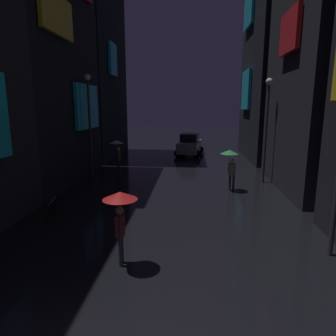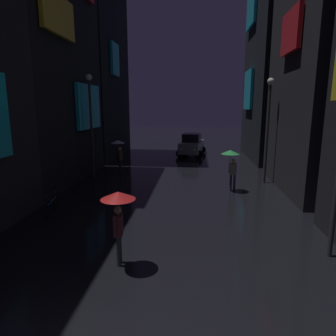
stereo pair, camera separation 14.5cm
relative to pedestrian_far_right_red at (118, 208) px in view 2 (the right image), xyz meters
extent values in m
cube|color=black|center=(-6.62, 9.15, 5.75)|extent=(4.00, 8.66, 14.84)
cube|color=#19D8F2|center=(-4.47, 10.55, 2.56)|extent=(0.20, 3.53, 2.59)
cube|color=yellow|center=(-4.47, 7.16, 6.72)|extent=(0.20, 3.24, 1.80)
cube|color=black|center=(-6.62, 18.08, 10.82)|extent=(4.00, 8.53, 24.98)
cube|color=#19D8F2|center=(-4.47, 16.96, 6.19)|extent=(0.20, 1.93, 2.45)
cube|color=red|center=(6.23, 7.89, 5.95)|extent=(0.20, 2.51, 1.88)
cube|color=black|center=(8.38, 18.24, 6.34)|extent=(4.00, 8.86, 16.02)
cube|color=#19D8F2|center=(6.23, 18.84, 3.91)|extent=(0.20, 3.21, 3.15)
cube|color=#19D8F2|center=(6.23, 19.37, 10.14)|extent=(0.20, 3.55, 2.56)
cylinder|color=#2D2D38|center=(-0.06, 0.21, -1.24)|extent=(0.12, 0.12, 0.85)
cylinder|color=#2D2D38|center=(-0.04, 0.03, -1.24)|extent=(0.12, 0.12, 0.85)
cube|color=#4C1E23|center=(-0.05, 0.12, -0.52)|extent=(0.25, 0.36, 0.60)
sphere|color=#9E7051|center=(-0.05, 0.12, -0.11)|extent=(0.22, 0.22, 0.22)
cylinder|color=#4C1E23|center=(0.02, -0.06, -0.47)|extent=(0.09, 0.09, 0.50)
cylinder|color=slate|center=(0.02, -0.06, -0.13)|extent=(0.02, 0.02, 0.77)
cone|color=red|center=(0.02, -0.06, 0.35)|extent=(0.90, 0.90, 0.20)
cylinder|color=#38332D|center=(-2.83, 11.40, -1.24)|extent=(0.12, 0.12, 0.85)
cylinder|color=#38332D|center=(-2.93, 11.55, -1.24)|extent=(0.12, 0.12, 0.85)
cube|color=brown|center=(-2.88, 11.48, -0.52)|extent=(0.38, 0.40, 0.60)
sphere|color=beige|center=(-2.88, 11.48, -0.11)|extent=(0.22, 0.22, 0.22)
cylinder|color=brown|center=(-3.03, 11.59, -0.47)|extent=(0.09, 0.09, 0.50)
cylinder|color=slate|center=(-3.03, 11.59, -0.13)|extent=(0.02, 0.02, 0.77)
cone|color=silver|center=(-3.03, 11.59, 0.35)|extent=(0.90, 0.90, 0.20)
cylinder|color=#2D2D38|center=(3.97, 7.76, -1.24)|extent=(0.12, 0.12, 0.85)
cylinder|color=#2D2D38|center=(3.79, 7.78, -1.24)|extent=(0.12, 0.12, 0.85)
cube|color=gray|center=(3.88, 7.77, -0.52)|extent=(0.35, 0.24, 0.60)
sphere|color=beige|center=(3.88, 7.77, -0.11)|extent=(0.22, 0.22, 0.22)
cylinder|color=gray|center=(3.70, 7.73, -0.47)|extent=(0.09, 0.09, 0.50)
cylinder|color=slate|center=(3.70, 7.73, -0.13)|extent=(0.02, 0.02, 0.77)
cone|color=green|center=(3.70, 7.73, 0.35)|extent=(0.90, 0.90, 0.20)
torus|color=black|center=(-3.62, 3.17, -1.31)|extent=(0.19, 0.72, 0.72)
torus|color=black|center=(-3.81, 4.25, -1.31)|extent=(0.19, 0.72, 0.72)
cylinder|color=#1E59A5|center=(-3.72, 3.71, -1.13)|extent=(0.23, 0.99, 0.05)
cylinder|color=#1E59A5|center=(-3.81, 4.25, -0.96)|extent=(0.04, 0.04, 0.40)
cube|color=black|center=(-3.81, 4.25, -0.74)|extent=(0.16, 0.26, 0.06)
cylinder|color=black|center=(-3.62, 3.17, -0.76)|extent=(0.11, 0.45, 0.03)
cube|color=#99999E|center=(1.62, 19.12, -0.90)|extent=(2.24, 4.29, 0.90)
cube|color=black|center=(1.62, 19.12, -0.10)|extent=(1.68, 2.02, 0.70)
cylinder|color=black|center=(2.23, 17.69, -1.35)|extent=(0.66, 0.31, 0.64)
cylinder|color=black|center=(0.64, 17.91, -1.35)|extent=(0.66, 0.31, 0.64)
cylinder|color=black|center=(2.60, 20.33, -1.35)|extent=(0.66, 0.31, 0.64)
cylinder|color=black|center=(1.00, 20.55, -1.35)|extent=(0.66, 0.31, 0.64)
cube|color=white|center=(1.88, 17.00, -0.90)|extent=(0.21, 0.09, 0.14)
cube|color=white|center=(0.79, 17.15, -0.90)|extent=(0.21, 0.09, 0.14)
cylinder|color=#2D2D33|center=(5.88, 9.67, 1.02)|extent=(0.14, 0.14, 5.37)
sphere|color=#F9EFCC|center=(5.88, 9.67, 3.88)|extent=(0.36, 0.36, 0.36)
cylinder|color=#2D2D33|center=(-4.12, 9.85, 1.17)|extent=(0.14, 0.14, 5.69)
sphere|color=#F9EFCC|center=(-4.12, 9.85, 4.20)|extent=(0.36, 0.36, 0.36)
camera|label=1|loc=(1.83, -7.25, 2.58)|focal=32.00mm
camera|label=2|loc=(1.98, -7.24, 2.58)|focal=32.00mm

